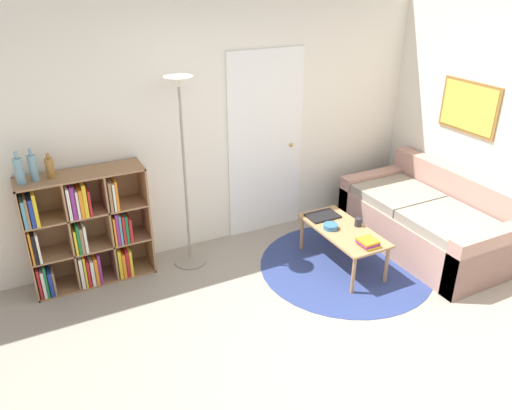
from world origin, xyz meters
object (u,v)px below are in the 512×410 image
(coffee_table, at_px, (343,233))
(bottle_right, at_px, (50,168))
(bookshelf, at_px, (85,231))
(cup, at_px, (358,222))
(laptop, at_px, (323,216))
(floor_lamp, at_px, (181,126))
(couch, at_px, (429,222))
(bottle_middle, at_px, (33,167))
(bowl, at_px, (331,226))
(bottle_left, at_px, (19,171))

(coffee_table, bearing_deg, bottle_right, 160.41)
(bookshelf, distance_m, cup, 2.62)
(laptop, bearing_deg, bookshelf, 165.90)
(bookshelf, bearing_deg, cup, -19.96)
(floor_lamp, relative_size, coffee_table, 1.94)
(floor_lamp, distance_m, couch, 2.79)
(coffee_table, height_order, laptop, laptop)
(floor_lamp, distance_m, bottle_right, 1.18)
(bookshelf, distance_m, bottle_middle, 0.76)
(bowl, xyz_separation_m, bottle_right, (-2.38, 0.82, 0.76))
(bookshelf, bearing_deg, bowl, -20.53)
(bookshelf, relative_size, couch, 0.62)
(bowl, height_order, bottle_right, bottle_right)
(bottle_right, bearing_deg, bookshelf, -1.20)
(bottle_left, xyz_separation_m, bottle_middle, (0.11, 0.02, 0.00))
(laptop, xyz_separation_m, bottle_middle, (-2.59, 0.57, 0.80))
(cup, bearing_deg, bottle_left, 163.27)
(coffee_table, xyz_separation_m, laptop, (-0.03, 0.31, 0.06))
(bookshelf, distance_m, floor_lamp, 1.33)
(bottle_left, xyz_separation_m, bottle_right, (0.24, 0.03, -0.03))
(coffee_table, bearing_deg, bottle_middle, 161.39)
(bottle_left, distance_m, bottle_middle, 0.11)
(coffee_table, bearing_deg, cup, -3.92)
(bottle_left, bearing_deg, floor_lamp, -4.81)
(couch, relative_size, bottle_right, 8.04)
(cup, bearing_deg, coffee_table, 176.08)
(bowl, bearing_deg, floor_lamp, 151.20)
(floor_lamp, bearing_deg, couch, -19.35)
(bowl, relative_size, cup, 1.74)
(bookshelf, relative_size, laptop, 3.39)
(couch, bearing_deg, laptop, 159.15)
(cup, distance_m, bottle_right, 2.90)
(cup, distance_m, bottle_left, 3.12)
(laptop, relative_size, bowl, 2.26)
(coffee_table, distance_m, bottle_middle, 2.90)
(couch, bearing_deg, bottle_left, 165.79)
(coffee_table, xyz_separation_m, cup, (0.17, -0.01, 0.09))
(bottle_left, relative_size, bottle_middle, 1.00)
(cup, bearing_deg, bookshelf, 160.04)
(bottle_right, bearing_deg, couch, -15.54)
(couch, bearing_deg, floor_lamp, 160.65)
(floor_lamp, distance_m, cup, 1.96)
(floor_lamp, bearing_deg, bottle_left, 175.19)
(bookshelf, height_order, bottle_middle, bottle_middle)
(bookshelf, height_order, cup, bookshelf)
(bookshelf, xyz_separation_m, floor_lamp, (0.95, -0.14, 0.92))
(bookshelf, xyz_separation_m, bottle_middle, (-0.32, -0.00, 0.69))
(bottle_middle, height_order, bottle_right, bottle_middle)
(bottle_left, bearing_deg, cup, -16.73)
(bottle_middle, bearing_deg, bottle_right, 2.20)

